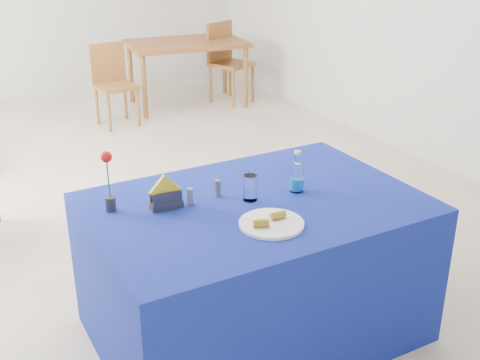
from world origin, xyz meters
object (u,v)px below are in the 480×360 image
object	(u,v)px
oak_table	(186,48)
chair_bg_right	(226,57)
plate	(271,224)
blue_table	(255,268)
water_bottle	(296,178)
chair_bg_left	(112,79)

from	to	relation	value
oak_table	chair_bg_right	xyz separation A→B (m)	(0.48, -0.07, -0.14)
plate	oak_table	size ratio (longest dim) A/B	0.21
plate	blue_table	world-z (taller)	plate
water_bottle	oak_table	size ratio (longest dim) A/B	0.15
plate	blue_table	xyz separation A→B (m)	(0.06, 0.25, -0.39)
water_bottle	chair_bg_right	xyz separation A→B (m)	(1.72, 4.06, -0.29)
blue_table	water_bottle	xyz separation A→B (m)	(0.24, 0.01, 0.45)
oak_table	chair_bg_right	distance (m)	0.51
plate	chair_bg_right	bearing A→B (deg)	64.84
plate	oak_table	xyz separation A→B (m)	(1.55, 4.38, -0.09)
blue_table	chair_bg_left	distance (m)	3.88
water_bottle	chair_bg_right	distance (m)	4.42
blue_table	plate	bearing A→B (deg)	-104.18
plate	water_bottle	bearing A→B (deg)	40.37
chair_bg_right	oak_table	bearing A→B (deg)	150.90
blue_table	oak_table	distance (m)	4.40
plate	water_bottle	size ratio (longest dim) A/B	1.37
oak_table	chair_bg_left	bearing A→B (deg)	-163.79
oak_table	chair_bg_right	size ratio (longest dim) A/B	1.51
chair_bg_left	plate	bearing A→B (deg)	-103.01
blue_table	water_bottle	size ratio (longest dim) A/B	7.44
blue_table	water_bottle	distance (m)	0.51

